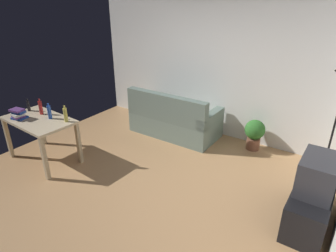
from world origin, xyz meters
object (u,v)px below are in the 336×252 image
at_px(bottle_blue, 49,112).
at_px(bottle_squat, 65,115).
at_px(potted_plant, 254,133).
at_px(bottle_red, 41,107).
at_px(book_stack, 18,114).
at_px(tv_stand, 310,206).
at_px(tv, 319,175).
at_px(bottle_dark, 28,105).
at_px(desk, 40,125).
at_px(couch, 173,120).

relative_size(bottle_blue, bottle_squat, 0.97).
xyz_separation_m(potted_plant, bottle_red, (-2.96, -2.22, 0.55)).
bearing_deg(potted_plant, bottle_blue, -139.94).
height_order(bottle_blue, book_stack, bottle_blue).
bearing_deg(tv_stand, tv, -90.00).
height_order(bottle_squat, book_stack, bottle_squat).
distance_m(tv_stand, bottle_dark, 4.60).
xyz_separation_m(bottle_squat, book_stack, (-0.73, -0.36, -0.04)).
distance_m(tv_stand, desk, 4.16).
bearing_deg(tv, potted_plant, 39.86).
relative_size(potted_plant, book_stack, 2.27).
bearing_deg(potted_plant, bottle_dark, -145.61).
bearing_deg(tv_stand, couch, 67.45).
bearing_deg(desk, potted_plant, 43.19).
relative_size(couch, tv, 2.88).
bearing_deg(desk, tv, 15.94).
distance_m(potted_plant, bottle_blue, 3.54).
relative_size(tv, bottle_squat, 2.24).
height_order(bottle_dark, bottle_red, bottle_red).
height_order(desk, bottle_blue, bottle_blue).
bearing_deg(bottle_blue, bottle_squat, 11.51).
bearing_deg(bottle_dark, potted_plant, 34.39).
relative_size(tv_stand, bottle_squat, 4.11).
xyz_separation_m(tv_stand, bottle_squat, (-3.57, -0.73, 0.64)).
xyz_separation_m(tv, book_stack, (-4.31, -1.08, 0.14)).
height_order(bottle_blue, bottle_squat, bottle_squat).
xyz_separation_m(tv, potted_plant, (-1.22, 1.46, -0.37)).
bearing_deg(tv, bottle_red, 100.30).
xyz_separation_m(potted_plant, bottle_dark, (-3.28, -2.24, 0.53)).
distance_m(desk, bottle_blue, 0.29).
relative_size(bottle_dark, bottle_blue, 0.87).
bearing_deg(tv, tv_stand, 90.00).
height_order(desk, book_stack, book_stack).
bearing_deg(bottle_red, potted_plant, 36.81).
bearing_deg(couch, bottle_squat, 66.52).
bearing_deg(desk, bottle_dark, 167.56).
bearing_deg(bottle_red, tv, 10.30).
relative_size(tv_stand, potted_plant, 1.93).
height_order(couch, book_stack, book_stack).
bearing_deg(desk, book_stack, -144.11).
distance_m(bottle_red, book_stack, 0.35).
xyz_separation_m(bottle_dark, bottle_squat, (0.92, 0.06, 0.02)).
bearing_deg(potted_plant, book_stack, -140.57).
bearing_deg(bottle_red, bottle_dark, -174.90).
relative_size(bottle_blue, book_stack, 1.04).
bearing_deg(tv, desk, 102.75).
bearing_deg(potted_plant, desk, -140.00).
bearing_deg(tv_stand, bottle_blue, 101.54).
bearing_deg(bottle_dark, bottle_red, 5.10).
bearing_deg(potted_plant, bottle_red, -143.19).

